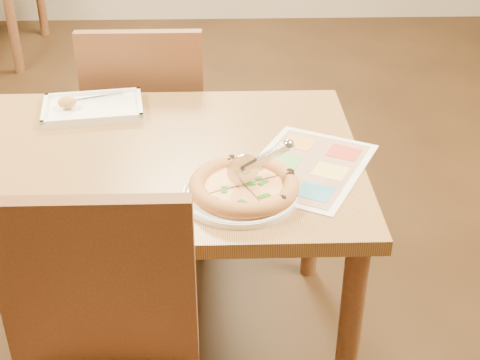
{
  "coord_description": "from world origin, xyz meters",
  "views": [
    {
      "loc": [
        0.27,
        -1.62,
        1.61
      ],
      "look_at": [
        0.31,
        -0.23,
        0.77
      ],
      "focal_mm": 50.0,
      "sensor_mm": 36.0,
      "label": 1
    }
  ],
  "objects_px": {
    "dining_table": "(127,181)",
    "chair_near": "(97,356)",
    "appetizer_tray": "(91,109)",
    "chair_far": "(147,112)",
    "pizza_cutter": "(258,162)",
    "plate": "(240,195)",
    "pizza": "(244,186)",
    "menu": "(307,167)"
  },
  "relations": [
    {
      "from": "dining_table",
      "to": "chair_near",
      "type": "bearing_deg",
      "value": -90.0
    },
    {
      "from": "dining_table",
      "to": "chair_near",
      "type": "relative_size",
      "value": 2.77
    },
    {
      "from": "appetizer_tray",
      "to": "dining_table",
      "type": "bearing_deg",
      "value": -64.2
    },
    {
      "from": "chair_far",
      "to": "pizza_cutter",
      "type": "bearing_deg",
      "value": 113.78
    },
    {
      "from": "plate",
      "to": "pizza",
      "type": "relative_size",
      "value": 1.04
    },
    {
      "from": "dining_table",
      "to": "menu",
      "type": "bearing_deg",
      "value": -9.83
    },
    {
      "from": "chair_near",
      "to": "appetizer_tray",
      "type": "relative_size",
      "value": 1.43
    },
    {
      "from": "pizza",
      "to": "appetizer_tray",
      "type": "distance_m",
      "value": 0.68
    },
    {
      "from": "plate",
      "to": "pizza",
      "type": "bearing_deg",
      "value": 36.0
    },
    {
      "from": "dining_table",
      "to": "appetizer_tray",
      "type": "height_order",
      "value": "appetizer_tray"
    },
    {
      "from": "chair_far",
      "to": "appetizer_tray",
      "type": "relative_size",
      "value": 1.43
    },
    {
      "from": "pizza",
      "to": "appetizer_tray",
      "type": "height_order",
      "value": "appetizer_tray"
    },
    {
      "from": "appetizer_tray",
      "to": "menu",
      "type": "bearing_deg",
      "value": -29.93
    },
    {
      "from": "pizza",
      "to": "chair_near",
      "type": "bearing_deg",
      "value": -130.36
    },
    {
      "from": "dining_table",
      "to": "chair_near",
      "type": "distance_m",
      "value": 0.61
    },
    {
      "from": "chair_near",
      "to": "appetizer_tray",
      "type": "bearing_deg",
      "value": 98.65
    },
    {
      "from": "menu",
      "to": "chair_far",
      "type": "bearing_deg",
      "value": 125.77
    },
    {
      "from": "menu",
      "to": "pizza_cutter",
      "type": "bearing_deg",
      "value": -137.76
    },
    {
      "from": "chair_near",
      "to": "appetizer_tray",
      "type": "xyz_separation_m",
      "value": [
        -0.13,
        0.88,
        0.16
      ]
    },
    {
      "from": "appetizer_tray",
      "to": "menu",
      "type": "xyz_separation_m",
      "value": [
        0.63,
        -0.36,
        -0.01
      ]
    },
    {
      "from": "chair_far",
      "to": "menu",
      "type": "distance_m",
      "value": 0.86
    },
    {
      "from": "chair_near",
      "to": "pizza_cutter",
      "type": "height_order",
      "value": "chair_near"
    },
    {
      "from": "chair_near",
      "to": "pizza",
      "type": "height_order",
      "value": "chair_near"
    },
    {
      "from": "chair_far",
      "to": "appetizer_tray",
      "type": "xyz_separation_m",
      "value": [
        -0.13,
        -0.33,
        0.16
      ]
    },
    {
      "from": "pizza",
      "to": "appetizer_tray",
      "type": "xyz_separation_m",
      "value": [
        -0.46,
        0.5,
        -0.02
      ]
    },
    {
      "from": "dining_table",
      "to": "pizza_cutter",
      "type": "bearing_deg",
      "value": -30.47
    },
    {
      "from": "chair_far",
      "to": "menu",
      "type": "bearing_deg",
      "value": 125.77
    },
    {
      "from": "appetizer_tray",
      "to": "chair_near",
      "type": "bearing_deg",
      "value": -81.35
    },
    {
      "from": "chair_far",
      "to": "plate",
      "type": "distance_m",
      "value": 0.9
    },
    {
      "from": "chair_far",
      "to": "menu",
      "type": "relative_size",
      "value": 1.19
    },
    {
      "from": "chair_far",
      "to": "pizza_cutter",
      "type": "xyz_separation_m",
      "value": [
        0.36,
        -0.81,
        0.24
      ]
    },
    {
      "from": "pizza",
      "to": "appetizer_tray",
      "type": "relative_size",
      "value": 0.84
    },
    {
      "from": "chair_far",
      "to": "plate",
      "type": "xyz_separation_m",
      "value": [
        0.31,
        -0.83,
        0.16
      ]
    },
    {
      "from": "chair_near",
      "to": "plate",
      "type": "height_order",
      "value": "chair_near"
    },
    {
      "from": "pizza",
      "to": "pizza_cutter",
      "type": "xyz_separation_m",
      "value": [
        0.03,
        0.01,
        0.06
      ]
    },
    {
      "from": "plate",
      "to": "pizza_cutter",
      "type": "bearing_deg",
      "value": 22.33
    },
    {
      "from": "chair_near",
      "to": "pizza",
      "type": "distance_m",
      "value": 0.53
    },
    {
      "from": "chair_far",
      "to": "pizza_cutter",
      "type": "height_order",
      "value": "chair_far"
    },
    {
      "from": "dining_table",
      "to": "menu",
      "type": "xyz_separation_m",
      "value": [
        0.5,
        -0.09,
        0.09
      ]
    },
    {
      "from": "dining_table",
      "to": "pizza",
      "type": "distance_m",
      "value": 0.41
    },
    {
      "from": "chair_far",
      "to": "pizza_cutter",
      "type": "distance_m",
      "value": 0.92
    },
    {
      "from": "chair_near",
      "to": "chair_far",
      "type": "bearing_deg",
      "value": 90.0
    }
  ]
}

